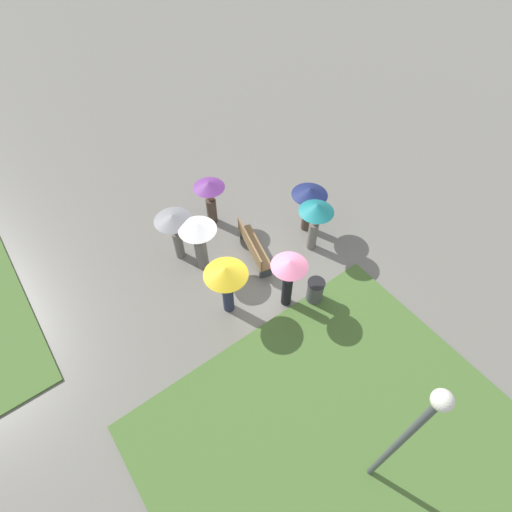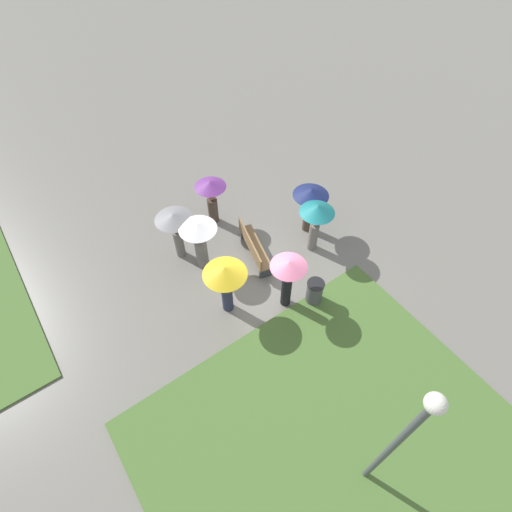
{
  "view_description": "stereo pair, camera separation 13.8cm",
  "coord_description": "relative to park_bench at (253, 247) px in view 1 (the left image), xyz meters",
  "views": [
    {
      "loc": [
        -5.75,
        4.69,
        9.93
      ],
      "look_at": [
        0.26,
        0.25,
        0.8
      ],
      "focal_mm": 28.0,
      "sensor_mm": 36.0,
      "label": 1
    },
    {
      "loc": [
        -5.83,
        4.57,
        9.93
      ],
      "look_at": [
        0.26,
        0.25,
        0.8
      ],
      "focal_mm": 28.0,
      "sensor_mm": 36.0,
      "label": 2
    }
  ],
  "objects": [
    {
      "name": "ground_plane",
      "position": [
        -0.84,
        0.05,
        -0.48
      ],
      "size": [
        90.0,
        90.0,
        0.0
      ],
      "primitive_type": "plane",
      "color": "slate"
    },
    {
      "name": "crowd_person_navy",
      "position": [
        -0.03,
        -2.18,
        0.91
      ],
      "size": [
        1.14,
        1.14,
        1.75
      ],
      "rotation": [
        0.0,
        0.0,
        0.76
      ],
      "color": "#47382D",
      "rests_on": "ground_plane"
    },
    {
      "name": "park_bench",
      "position": [
        0.0,
        0.0,
        0.0
      ],
      "size": [
        1.98,
        0.9,
        0.9
      ],
      "rotation": [
        0.0,
        0.0,
        -0.26
      ],
      "color": "brown",
      "rests_on": "ground_plane"
    },
    {
      "name": "trash_bin",
      "position": [
        -2.38,
        -0.48,
        -0.05
      ],
      "size": [
        0.51,
        0.51,
        0.84
      ],
      "color": "#4C4C51",
      "rests_on": "ground_plane"
    },
    {
      "name": "lamp_post",
      "position": [
        -6.55,
        1.58,
        2.51
      ],
      "size": [
        0.32,
        0.32,
        4.69
      ],
      "color": "#474C51",
      "rests_on": "ground_plane"
    },
    {
      "name": "crowd_person_teal",
      "position": [
        -0.79,
        -1.77,
        0.97
      ],
      "size": [
        1.07,
        1.07,
        1.88
      ],
      "rotation": [
        0.0,
        0.0,
        5.39
      ],
      "color": "slate",
      "rests_on": "ground_plane"
    },
    {
      "name": "crowd_person_pink",
      "position": [
        -1.96,
        0.24,
        0.92
      ],
      "size": [
        1.0,
        1.0,
        1.91
      ],
      "rotation": [
        0.0,
        0.0,
        5.27
      ],
      "color": "black",
      "rests_on": "ground_plane"
    },
    {
      "name": "crowd_person_purple",
      "position": [
        2.11,
        0.18,
        0.76
      ],
      "size": [
        1.02,
        1.02,
        1.73
      ],
      "rotation": [
        0.0,
        0.0,
        0.14
      ],
      "color": "#47382D",
      "rests_on": "ground_plane"
    },
    {
      "name": "crowd_person_white",
      "position": [
        0.65,
        1.46,
        0.83
      ],
      "size": [
        1.11,
        1.11,
        1.85
      ],
      "rotation": [
        0.0,
        0.0,
        3.17
      ],
      "color": "slate",
      "rests_on": "ground_plane"
    },
    {
      "name": "crowd_person_yellow",
      "position": [
        -1.14,
        1.69,
        1.02
      ],
      "size": [
        1.19,
        1.19,
        1.9
      ],
      "rotation": [
        0.0,
        0.0,
        6.23
      ],
      "color": "#282D47",
      "rests_on": "ground_plane"
    },
    {
      "name": "lawn_patch_near",
      "position": [
        -6.21,
        1.73,
        -0.45
      ],
      "size": [
        8.02,
        8.3,
        0.06
      ],
      "color": "#4C7033",
      "rests_on": "ground_plane"
    },
    {
      "name": "crowd_person_grey",
      "position": [
        1.42,
        1.83,
        0.91
      ],
      "size": [
        1.12,
        1.12,
        1.8
      ],
      "rotation": [
        0.0,
        0.0,
        1.78
      ],
      "color": "slate",
      "rests_on": "ground_plane"
    }
  ]
}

